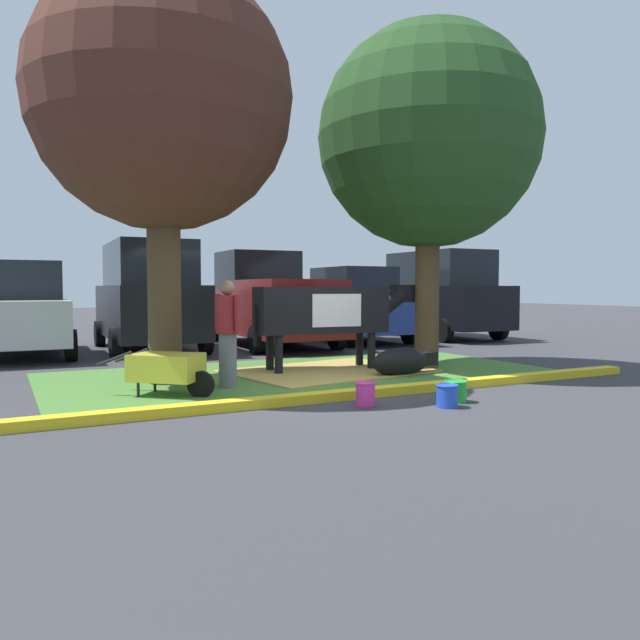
% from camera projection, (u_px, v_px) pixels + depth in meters
% --- Properties ---
extents(ground_plane, '(80.00, 80.00, 0.00)m').
position_uv_depth(ground_plane, '(342.00, 388.00, 8.97)').
color(ground_plane, '#38383D').
extents(grass_island, '(8.38, 4.32, 0.02)m').
position_uv_depth(grass_island, '(306.00, 374.00, 10.42)').
color(grass_island, '#477A33').
rests_on(grass_island, ground).
extents(curb_yellow, '(9.58, 0.24, 0.12)m').
position_uv_depth(curb_yellow, '(381.00, 391.00, 8.37)').
color(curb_yellow, yellow).
rests_on(curb_yellow, ground).
extents(hay_bedding, '(3.55, 2.90, 0.04)m').
position_uv_depth(hay_bedding, '(328.00, 371.00, 10.63)').
color(hay_bedding, tan).
rests_on(hay_bedding, ground).
extents(shade_tree_left, '(3.93, 3.93, 6.26)m').
position_uv_depth(shade_tree_left, '(162.00, 101.00, 9.18)').
color(shade_tree_left, '#4C3823').
rests_on(shade_tree_left, ground).
extents(shade_tree_right, '(3.99, 3.99, 6.18)m').
position_uv_depth(shade_tree_right, '(429.00, 138.00, 11.05)').
color(shade_tree_right, '#4C3823').
rests_on(shade_tree_right, ground).
extents(cow_holstein, '(3.13, 0.93, 1.52)m').
position_uv_depth(cow_holstein, '(327.00, 310.00, 10.78)').
color(cow_holstein, black).
rests_on(cow_holstein, ground).
extents(calf_lying, '(1.32, 0.55, 0.48)m').
position_uv_depth(calf_lying, '(402.00, 362.00, 10.22)').
color(calf_lying, black).
rests_on(calf_lying, ground).
extents(person_handler, '(0.34, 0.50, 1.58)m').
position_uv_depth(person_handler, '(228.00, 331.00, 8.92)').
color(person_handler, slate).
rests_on(person_handler, ground).
extents(wheelbarrow, '(1.38, 1.31, 0.63)m').
position_uv_depth(wheelbarrow, '(168.00, 368.00, 8.29)').
color(wheelbarrow, gold).
rests_on(wheelbarrow, ground).
extents(bucket_pink, '(0.27, 0.27, 0.30)m').
position_uv_depth(bucket_pink, '(365.00, 393.00, 7.64)').
color(bucket_pink, '#EA3893').
rests_on(bucket_pink, ground).
extents(bucket_blue, '(0.28, 0.28, 0.28)m').
position_uv_depth(bucket_blue, '(447.00, 395.00, 7.56)').
color(bucket_blue, blue).
rests_on(bucket_blue, ground).
extents(bucket_green, '(0.30, 0.30, 0.28)m').
position_uv_depth(bucket_green, '(456.00, 391.00, 7.91)').
color(bucket_green, green).
rests_on(bucket_green, ground).
extents(sedan_silver, '(2.14, 4.46, 2.02)m').
position_uv_depth(sedan_silver, '(20.00, 310.00, 13.13)').
color(sedan_silver, silver).
rests_on(sedan_silver, ground).
extents(suv_dark_grey, '(2.25, 4.66, 2.52)m').
position_uv_depth(suv_dark_grey, '(149.00, 296.00, 14.43)').
color(suv_dark_grey, black).
rests_on(suv_dark_grey, ground).
extents(pickup_truck_maroon, '(2.37, 5.47, 2.42)m').
position_uv_depth(pickup_truck_maroon, '(269.00, 302.00, 15.64)').
color(pickup_truck_maroon, maroon).
rests_on(pickup_truck_maroon, ground).
extents(sedan_blue, '(2.14, 4.46, 2.02)m').
position_uv_depth(sedan_blue, '(353.00, 305.00, 16.79)').
color(sedan_blue, navy).
rests_on(sedan_blue, ground).
extents(suv_black, '(2.25, 4.66, 2.52)m').
position_uv_depth(suv_black, '(439.00, 294.00, 18.12)').
color(suv_black, black).
rests_on(suv_black, ground).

